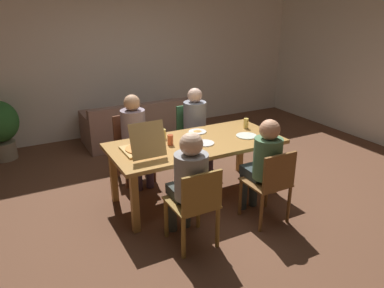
{
  "coord_description": "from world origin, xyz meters",
  "views": [
    {
      "loc": [
        -1.99,
        -3.63,
        2.29
      ],
      "look_at": [
        0.0,
        0.1,
        0.67
      ],
      "focal_mm": 34.59,
      "sensor_mm": 36.0,
      "label": 1
    }
  ],
  "objects_px": {
    "plate_0": "(205,143)",
    "drinking_glass_1": "(246,123)",
    "pizza_box_0": "(142,148)",
    "person_1": "(264,161)",
    "person_2": "(197,123)",
    "chair_3": "(132,145)",
    "plate_1": "(197,131)",
    "dining_table": "(196,148)",
    "plate_2": "(246,136)",
    "person_3": "(135,132)",
    "drinking_glass_2": "(170,140)",
    "chair_0": "(195,205)",
    "chair_1": "(271,183)",
    "person_0": "(189,178)",
    "chair_2": "(192,132)",
    "couch": "(137,126)",
    "drinking_glass_0": "(163,134)"
  },
  "relations": [
    {
      "from": "chair_1",
      "to": "plate_2",
      "type": "relative_size",
      "value": 3.33
    },
    {
      "from": "person_2",
      "to": "plate_0",
      "type": "relative_size",
      "value": 5.14
    },
    {
      "from": "chair_1",
      "to": "couch",
      "type": "distance_m",
      "value": 3.18
    },
    {
      "from": "person_3",
      "to": "pizza_box_0",
      "type": "bearing_deg",
      "value": -104.2
    },
    {
      "from": "chair_0",
      "to": "drinking_glass_1",
      "type": "bearing_deg",
      "value": 38.04
    },
    {
      "from": "chair_0",
      "to": "drinking_glass_0",
      "type": "relative_size",
      "value": 7.14
    },
    {
      "from": "person_2",
      "to": "plate_1",
      "type": "bearing_deg",
      "value": -117.67
    },
    {
      "from": "chair_0",
      "to": "pizza_box_0",
      "type": "xyz_separation_m",
      "value": [
        -0.19,
        0.89,
        0.32
      ]
    },
    {
      "from": "chair_3",
      "to": "drinking_glass_2",
      "type": "distance_m",
      "value": 0.93
    },
    {
      "from": "chair_0",
      "to": "person_2",
      "type": "bearing_deg",
      "value": 60.9
    },
    {
      "from": "chair_1",
      "to": "person_3",
      "type": "relative_size",
      "value": 0.72
    },
    {
      "from": "drinking_glass_0",
      "to": "chair_1",
      "type": "bearing_deg",
      "value": -58.41
    },
    {
      "from": "person_1",
      "to": "chair_2",
      "type": "relative_size",
      "value": 1.3
    },
    {
      "from": "chair_3",
      "to": "person_3",
      "type": "bearing_deg",
      "value": -90.0
    },
    {
      "from": "person_0",
      "to": "drinking_glass_0",
      "type": "relative_size",
      "value": 9.86
    },
    {
      "from": "person_0",
      "to": "chair_1",
      "type": "bearing_deg",
      "value": -8.38
    },
    {
      "from": "chair_3",
      "to": "chair_0",
      "type": "bearing_deg",
      "value": -90.0
    },
    {
      "from": "drinking_glass_2",
      "to": "plate_1",
      "type": "bearing_deg",
      "value": 26.41
    },
    {
      "from": "dining_table",
      "to": "plate_1",
      "type": "distance_m",
      "value": 0.36
    },
    {
      "from": "dining_table",
      "to": "chair_3",
      "type": "xyz_separation_m",
      "value": [
        -0.49,
        0.91,
        -0.18
      ]
    },
    {
      "from": "plate_0",
      "to": "pizza_box_0",
      "type": "bearing_deg",
      "value": 172.92
    },
    {
      "from": "chair_3",
      "to": "pizza_box_0",
      "type": "xyz_separation_m",
      "value": [
        -0.19,
        -0.92,
        0.31
      ]
    },
    {
      "from": "plate_0",
      "to": "couch",
      "type": "height_order",
      "value": "plate_0"
    },
    {
      "from": "chair_2",
      "to": "drinking_glass_0",
      "type": "height_order",
      "value": "chair_2"
    },
    {
      "from": "chair_1",
      "to": "person_0",
      "type": "bearing_deg",
      "value": 171.62
    },
    {
      "from": "person_3",
      "to": "drinking_glass_1",
      "type": "height_order",
      "value": "person_3"
    },
    {
      "from": "plate_1",
      "to": "drinking_glass_1",
      "type": "height_order",
      "value": "drinking_glass_1"
    },
    {
      "from": "chair_1",
      "to": "pizza_box_0",
      "type": "relative_size",
      "value": 1.73
    },
    {
      "from": "person_3",
      "to": "person_0",
      "type": "bearing_deg",
      "value": -90.0
    },
    {
      "from": "plate_0",
      "to": "dining_table",
      "type": "bearing_deg",
      "value": 119.5
    },
    {
      "from": "plate_2",
      "to": "person_1",
      "type": "bearing_deg",
      "value": -109.52
    },
    {
      "from": "person_2",
      "to": "pizza_box_0",
      "type": "relative_size",
      "value": 2.4
    },
    {
      "from": "plate_1",
      "to": "plate_0",
      "type": "bearing_deg",
      "value": -107.41
    },
    {
      "from": "drinking_glass_0",
      "to": "drinking_glass_1",
      "type": "height_order",
      "value": "drinking_glass_1"
    },
    {
      "from": "dining_table",
      "to": "drinking_glass_1",
      "type": "xyz_separation_m",
      "value": [
        0.83,
        0.14,
        0.14
      ]
    },
    {
      "from": "person_1",
      "to": "person_2",
      "type": "bearing_deg",
      "value": 90.0
    },
    {
      "from": "person_0",
      "to": "drinking_glass_1",
      "type": "xyz_separation_m",
      "value": [
        1.32,
        0.9,
        0.1
      ]
    },
    {
      "from": "chair_0",
      "to": "pizza_box_0",
      "type": "height_order",
      "value": "pizza_box_0"
    },
    {
      "from": "chair_2",
      "to": "drinking_glass_2",
      "type": "xyz_separation_m",
      "value": [
        -0.74,
        -0.86,
        0.29
      ]
    },
    {
      "from": "couch",
      "to": "chair_1",
      "type": "bearing_deg",
      "value": -83.42
    },
    {
      "from": "dining_table",
      "to": "plate_2",
      "type": "height_order",
      "value": "plate_2"
    },
    {
      "from": "chair_3",
      "to": "plate_1",
      "type": "bearing_deg",
      "value": -41.96
    },
    {
      "from": "plate_1",
      "to": "plate_2",
      "type": "distance_m",
      "value": 0.63
    },
    {
      "from": "drinking_glass_2",
      "to": "person_1",
      "type": "bearing_deg",
      "value": -47.21
    },
    {
      "from": "dining_table",
      "to": "person_3",
      "type": "bearing_deg",
      "value": 123.08
    },
    {
      "from": "plate_2",
      "to": "drinking_glass_0",
      "type": "relative_size",
      "value": 2.15
    },
    {
      "from": "plate_0",
      "to": "drinking_glass_1",
      "type": "distance_m",
      "value": 0.81
    },
    {
      "from": "person_3",
      "to": "drinking_glass_2",
      "type": "relative_size",
      "value": 9.75
    },
    {
      "from": "dining_table",
      "to": "person_2",
      "type": "distance_m",
      "value": 0.87
    },
    {
      "from": "chair_0",
      "to": "plate_1",
      "type": "xyz_separation_m",
      "value": [
        0.68,
        1.19,
        0.27
      ]
    }
  ]
}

